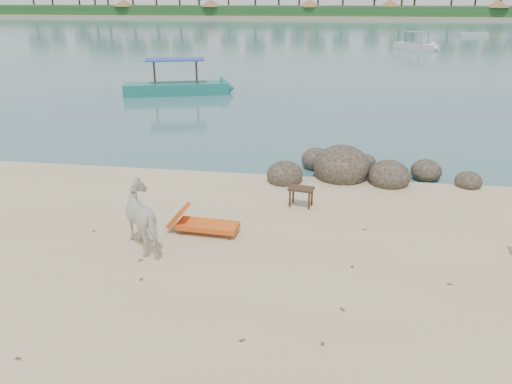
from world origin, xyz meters
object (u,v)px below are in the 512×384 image
lounge_chair (208,223)px  boat_near (175,65)px  cow (147,218)px  side_table (301,198)px  boulders (352,170)px

lounge_chair → boat_near: boat_near is taller
cow → boat_near: (-5.11, 18.55, 0.92)m
side_table → cow: bearing=-127.7°
cow → lounge_chair: bearing=171.4°
boulders → cow: bearing=-130.7°
lounge_chair → boat_near: 18.85m
boulders → boat_near: boat_near is taller
cow → side_table: cow is taller
boulders → side_table: 2.96m
boulders → side_table: bearing=-118.4°
side_table → lounge_chair: (-2.05, -1.94, 0.01)m
boulders → lounge_chair: boulders is taller
side_table → boat_near: boat_near is taller
lounge_chair → boat_near: bearing=113.6°
boat_near → boulders: bearing=-71.3°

